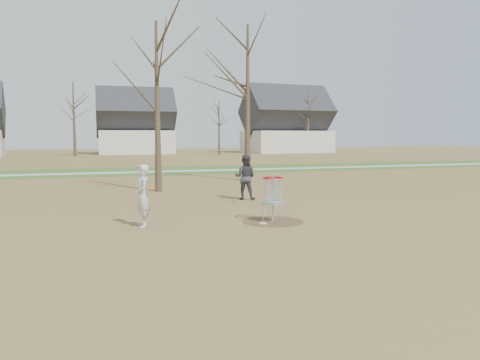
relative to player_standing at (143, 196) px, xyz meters
name	(u,v)px	position (x,y,z in m)	size (l,w,h in m)	color
ground	(273,221)	(3.69, -0.41, -0.86)	(160.00, 160.00, 0.00)	brown
green_band	(159,171)	(3.69, 20.59, -0.86)	(160.00, 8.00, 0.01)	#2D5119
footpath	(162,172)	(3.69, 19.59, -0.85)	(160.00, 1.50, 0.01)	#9E9E99
dirt_circle	(273,221)	(3.69, -0.41, -0.86)	(1.80, 1.80, 0.01)	#47331E
player_standing	(143,196)	(0.00, 0.00, 0.00)	(0.63, 0.41, 1.72)	silver
player_throwing	(245,177)	(4.50, 4.32, 0.03)	(0.86, 0.67, 1.77)	#38383D
disc_grounded	(263,223)	(3.28, -0.69, -0.84)	(0.22, 0.22, 0.02)	white
discs_in_play	(213,177)	(2.37, 1.37, 0.32)	(4.34, 3.15, 0.22)	orange
disc_golf_basket	(273,190)	(3.69, -0.41, 0.05)	(0.64, 0.64, 1.35)	#9EA3AD
bare_trees	(153,108)	(5.47, 35.38, 4.49)	(52.62, 44.98, 9.00)	#382B1E
houses_row	(154,128)	(8.01, 52.15, 2.66)	(56.51, 10.01, 7.26)	silver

